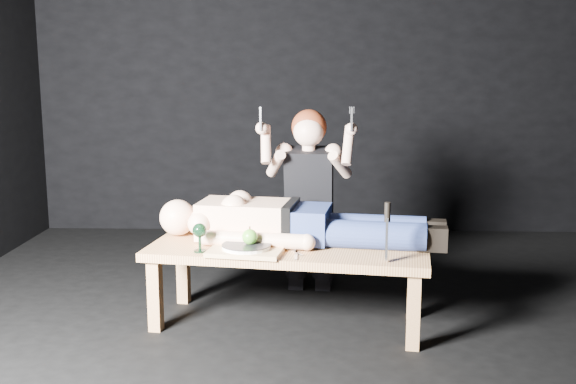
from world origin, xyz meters
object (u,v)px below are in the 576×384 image
at_px(serving_tray, 246,250).
at_px(goblet, 200,238).
at_px(carving_knife, 387,232).
at_px(lying_man, 300,218).
at_px(kneeling_woman, 310,199).
at_px(table, 288,285).

distance_m(serving_tray, goblet, 0.26).
bearing_deg(carving_knife, lying_man, 145.95).
relative_size(kneeling_woman, serving_tray, 3.12).
distance_m(kneeling_woman, serving_tray, 0.82).
distance_m(table, goblet, 0.57).
xyz_separation_m(kneeling_woman, serving_tray, (-0.34, -0.73, -0.15)).
distance_m(lying_man, goblet, 0.59).
bearing_deg(carving_knife, table, 159.12).
relative_size(kneeling_woman, carving_knife, 3.91).
xyz_separation_m(kneeling_woman, goblet, (-0.59, -0.72, -0.08)).
xyz_separation_m(goblet, carving_knife, (0.98, -0.17, 0.08)).
distance_m(kneeling_woman, carving_knife, 0.97).
distance_m(serving_tray, carving_knife, 0.76).
relative_size(table, serving_tray, 3.97).
relative_size(serving_tray, carving_knife, 1.25).
height_order(table, serving_tray, serving_tray).
bearing_deg(table, serving_tray, -140.16).
bearing_deg(lying_man, table, -110.68).
xyz_separation_m(table, kneeling_woman, (0.12, 0.60, 0.38)).
xyz_separation_m(lying_man, carving_knife, (0.45, -0.41, 0.02)).
distance_m(table, kneeling_woman, 0.72).
height_order(serving_tray, carving_knife, carving_knife).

